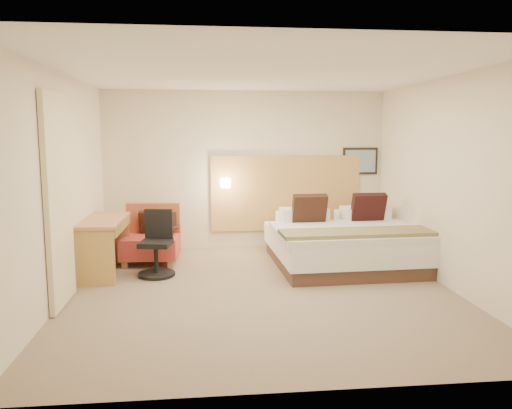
{
  "coord_description": "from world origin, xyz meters",
  "views": [
    {
      "loc": [
        -0.72,
        -6.05,
        1.97
      ],
      "look_at": [
        -0.04,
        0.42,
        1.05
      ],
      "focal_mm": 35.0,
      "sensor_mm": 36.0,
      "label": 1
    }
  ],
  "objects": [
    {
      "name": "floor",
      "position": [
        0.0,
        0.0,
        -0.01
      ],
      "size": [
        4.8,
        5.0,
        0.02
      ],
      "primitive_type": "cube",
      "color": "#796851",
      "rests_on": "ground"
    },
    {
      "name": "ceiling",
      "position": [
        0.0,
        0.0,
        2.71
      ],
      "size": [
        4.8,
        5.0,
        0.02
      ],
      "primitive_type": "cube",
      "color": "white",
      "rests_on": "floor"
    },
    {
      "name": "wall_back",
      "position": [
        0.0,
        2.51,
        1.35
      ],
      "size": [
        4.8,
        0.02,
        2.7
      ],
      "primitive_type": "cube",
      "color": "beige",
      "rests_on": "floor"
    },
    {
      "name": "wall_front",
      "position": [
        0.0,
        -2.51,
        1.35
      ],
      "size": [
        4.8,
        0.02,
        2.7
      ],
      "primitive_type": "cube",
      "color": "beige",
      "rests_on": "floor"
    },
    {
      "name": "wall_left",
      "position": [
        -2.41,
        0.0,
        1.35
      ],
      "size": [
        0.02,
        5.0,
        2.7
      ],
      "primitive_type": "cube",
      "color": "beige",
      "rests_on": "floor"
    },
    {
      "name": "wall_right",
      "position": [
        2.41,
        0.0,
        1.35
      ],
      "size": [
        0.02,
        5.0,
        2.7
      ],
      "primitive_type": "cube",
      "color": "beige",
      "rests_on": "floor"
    },
    {
      "name": "headboard_panel",
      "position": [
        0.7,
        2.47,
        0.95
      ],
      "size": [
        2.6,
        0.04,
        1.3
      ],
      "primitive_type": "cube",
      "color": "tan",
      "rests_on": "wall_back"
    },
    {
      "name": "art_frame",
      "position": [
        2.02,
        2.48,
        1.5
      ],
      "size": [
        0.62,
        0.03,
        0.47
      ],
      "primitive_type": "cube",
      "color": "black",
      "rests_on": "wall_back"
    },
    {
      "name": "art_canvas",
      "position": [
        2.02,
        2.46,
        1.5
      ],
      "size": [
        0.54,
        0.01,
        0.39
      ],
      "primitive_type": "cube",
      "color": "#768DA2",
      "rests_on": "wall_back"
    },
    {
      "name": "lamp_arm",
      "position": [
        -0.35,
        2.42,
        1.15
      ],
      "size": [
        0.02,
        0.12,
        0.02
      ],
      "primitive_type": "cylinder",
      "rotation": [
        1.57,
        0.0,
        0.0
      ],
      "color": "silver",
      "rests_on": "wall_back"
    },
    {
      "name": "lamp_shade",
      "position": [
        -0.35,
        2.36,
        1.15
      ],
      "size": [
        0.15,
        0.15,
        0.15
      ],
      "primitive_type": "cube",
      "color": "#F4E3BF",
      "rests_on": "wall_back"
    },
    {
      "name": "curtain",
      "position": [
        -2.36,
        -0.25,
        1.22
      ],
      "size": [
        0.06,
        0.9,
        2.42
      ],
      "primitive_type": "cube",
      "color": "beige",
      "rests_on": "wall_left"
    },
    {
      "name": "bottle_a",
      "position": [
        -1.4,
        1.7,
        0.65
      ],
      "size": [
        0.07,
        0.07,
        0.2
      ],
      "primitive_type": "cylinder",
      "rotation": [
        0.0,
        0.0,
        0.25
      ],
      "color": "#89A7D4",
      "rests_on": "side_table"
    },
    {
      "name": "bottle_b",
      "position": [
        -1.34,
        1.76,
        0.65
      ],
      "size": [
        0.07,
        0.07,
        0.2
      ],
      "primitive_type": "cylinder",
      "rotation": [
        0.0,
        0.0,
        0.25
      ],
      "color": "#98C8EB",
      "rests_on": "side_table"
    },
    {
      "name": "menu_folder",
      "position": [
        -1.22,
        1.71,
        0.66
      ],
      "size": [
        0.14,
        0.08,
        0.22
      ],
      "primitive_type": "cube",
      "rotation": [
        0.0,
        0.0,
        0.25
      ],
      "color": "#3B1E18",
      "rests_on": "side_table"
    },
    {
      "name": "bed",
      "position": [
        1.39,
        1.17,
        0.35
      ],
      "size": [
        2.25,
        2.19,
        1.06
      ],
      "color": "#472E23",
      "rests_on": "floor"
    },
    {
      "name": "lounge_chair",
      "position": [
        -1.54,
        1.65,
        0.35
      ],
      "size": [
        0.89,
        0.79,
        0.89
      ],
      "color": "#A1644C",
      "rests_on": "floor"
    },
    {
      "name": "side_table",
      "position": [
        -1.33,
        1.69,
        0.31
      ],
      "size": [
        0.6,
        0.6,
        0.55
      ],
      "color": "white",
      "rests_on": "floor"
    },
    {
      "name": "desk",
      "position": [
        -2.11,
        1.02,
        0.62
      ],
      "size": [
        0.6,
        1.27,
        0.79
      ],
      "color": "#BD764A",
      "rests_on": "floor"
    },
    {
      "name": "desk_chair",
      "position": [
        -1.38,
        0.88,
        0.38
      ],
      "size": [
        0.59,
        0.59,
        0.91
      ],
      "color": "black",
      "rests_on": "floor"
    }
  ]
}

